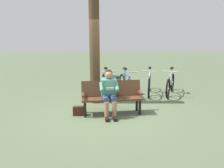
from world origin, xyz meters
The scene contains 10 objects.
ground_plane centered at (0.00, 0.00, 0.00)m, with size 40.00×40.00×0.00m, color #566647.
bench centered at (-0.05, 0.02, 0.51)m, with size 1.65×0.68×0.87m.
person_reading centered at (0.01, 0.20, 0.66)m, with size 0.52×0.80×1.20m.
handbag centered at (0.81, 0.21, 0.12)m, with size 0.30×0.14×0.24m, color #3F1E14.
tree_trunk centered at (0.46, -0.95, 1.91)m, with size 0.31×0.31×3.82m, color #4C3823.
litter_bin centered at (-0.14, -1.14, 0.39)m, with size 0.39×0.39×0.78m.
bicycle_black centered at (-2.11, -1.85, 0.36)m, with size 0.73×1.58×0.94m.
bicycle_orange centered at (-1.38, -1.93, 0.36)m, with size 0.49×1.66×0.94m.
bicycle_blue centered at (-0.56, -1.74, 0.36)m, with size 0.57×1.64×0.94m.
bicycle_red centered at (0.12, -1.84, 0.36)m, with size 0.53×1.65×0.94m.
Camera 1 is at (-0.06, 5.92, 2.14)m, focal length 36.59 mm.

